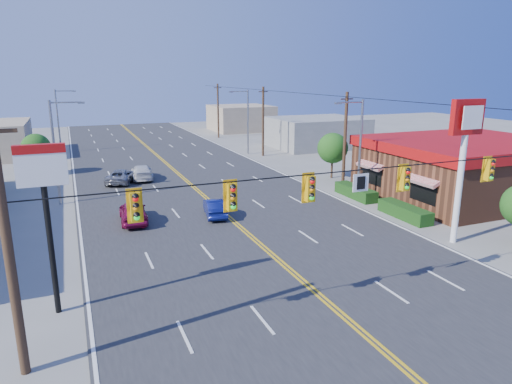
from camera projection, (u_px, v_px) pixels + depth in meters
name	position (u px, v px, depth m)	size (l,w,h in m)	color
ground	(330.00, 306.00, 19.93)	(160.00, 160.00, 0.00)	gray
road	(204.00, 196.00, 37.83)	(20.00, 120.00, 0.06)	#2D2D30
signal_span	(333.00, 199.00, 18.66)	(24.32, 0.34, 9.00)	#47301E
kfc	(464.00, 168.00, 37.40)	(16.30, 12.40, 4.70)	brown
kfc_pylon	(464.00, 143.00, 26.04)	(2.20, 0.36, 8.50)	white
pizza_hut_sign	(45.00, 195.00, 18.16)	(1.90, 0.30, 6.85)	black
streetlight_se	(358.00, 145.00, 35.30)	(2.55, 0.25, 8.00)	gray
streetlight_ne	(246.00, 118.00, 56.79)	(2.55, 0.25, 8.00)	gray
streetlight_sw	(57.00, 147.00, 34.52)	(2.55, 0.25, 8.00)	gray
streetlight_nw	(59.00, 117.00, 57.81)	(2.55, 0.25, 8.00)	gray
utility_pole_near	(345.00, 141.00, 39.48)	(0.28, 0.28, 8.40)	#47301E
utility_pole_mid	(263.00, 122.00, 55.60)	(0.28, 0.28, 8.40)	#47301E
utility_pole_far	(218.00, 111.00, 71.72)	(0.28, 0.28, 8.40)	#47301E
tree_kfc_rear	(333.00, 148.00, 43.86)	(2.94, 2.94, 4.41)	#47301E
tree_west	(36.00, 148.00, 44.89)	(2.80, 2.80, 4.20)	#47301E
bld_east_mid	(316.00, 132.00, 63.34)	(12.00, 10.00, 4.00)	gray
bld_east_far	(241.00, 118.00, 81.88)	(10.00, 10.00, 4.40)	tan
car_magenta	(133.00, 212.00, 30.94)	(1.74, 4.32, 1.47)	maroon
car_blue	(215.00, 208.00, 32.32)	(1.33, 3.81, 1.26)	navy
car_white	(142.00, 173.00, 43.69)	(1.89, 4.65, 1.35)	silver
car_silver	(122.00, 177.00, 42.23)	(2.11, 4.57, 1.27)	gray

